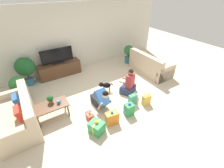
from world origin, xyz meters
The scene contains 21 objects.
ground_plane centered at (0.00, 0.00, 0.00)m, with size 16.00×16.00×0.00m, color beige.
wall_back centered at (0.00, 2.63, 1.30)m, with size 8.40×0.06×2.60m.
sofa_left centered at (-2.42, 0.33, 0.31)m, with size 0.87×1.75×0.86m.
sofa_right centered at (2.42, 0.59, 0.31)m, with size 0.87×1.75×0.86m.
coffee_table centered at (-1.64, 0.17, 0.37)m, with size 0.90×0.50×0.42m.
tv_console centered at (-0.77, 2.33, 0.27)m, with size 1.59×0.45×0.54m.
tv centered at (-0.77, 2.33, 0.80)m, with size 1.19×0.20×0.59m.
potted_plant_back_left centered at (-1.92, 2.28, 0.68)m, with size 0.65×0.65×1.05m.
potted_plant_corner_left centered at (-2.27, 1.55, 0.48)m, with size 0.47×0.47×0.78m.
potted_plant_corner_right centered at (2.27, 1.81, 0.48)m, with size 0.45×0.45×0.83m.
person_kneeling centered at (-0.32, -0.20, 0.33)m, with size 0.36×0.78×0.76m.
person_sitting centered at (0.85, -0.04, 0.31)m, with size 0.65×0.61×0.90m.
dog centered at (0.20, 0.43, 0.23)m, with size 0.47×0.30×0.35m.
gift_box_a centered at (-0.37, -0.90, 0.18)m, with size 0.36×0.24×0.42m.
gift_box_b centered at (0.20, -0.90, 0.18)m, with size 0.25×0.22×0.42m.
gift_box_c centered at (-0.81, -0.45, 0.10)m, with size 0.17×0.26×0.24m.
gift_box_d centered at (-0.85, -0.94, 0.16)m, with size 0.40×0.43×0.39m.
gift_bag_a centered at (0.91, -0.84, 0.17)m, with size 0.27×0.18×0.36m.
gift_bag_b centered at (0.56, -0.61, 0.18)m, with size 0.26×0.17×0.38m.
mug centered at (-1.43, 0.13, 0.47)m, with size 0.12×0.08×0.09m.
tabletop_plant centered at (-1.59, 0.28, 0.54)m, with size 0.17×0.17×0.22m.
Camera 1 is at (-1.86, -3.23, 3.12)m, focal length 24.00 mm.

